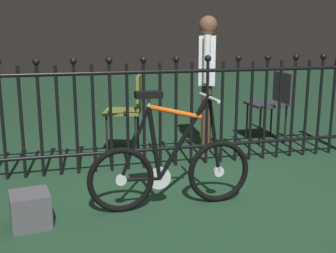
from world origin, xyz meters
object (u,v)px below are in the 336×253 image
Objects in this scene: bicycle at (171,168)px; chair_charcoal at (273,99)px; chair_olive at (129,106)px; person_visitor at (207,72)px; display_crate at (30,209)px.

chair_charcoal is (1.76, 1.69, 0.21)m from bicycle.
person_visitor reaches higher than chair_olive.
display_crate is (-0.99, -1.62, -0.42)m from chair_olive.
bicycle is at bearing 4.05° from display_crate.
chair_olive is 1.94m from display_crate.
person_visitor is at bearing 61.25° from bicycle.
person_visitor reaches higher than display_crate.
chair_charcoal is at bearing 4.48° from chair_olive.
bicycle reaches higher than chair_olive.
chair_olive is 1.82m from chair_charcoal.
bicycle is 1.56m from chair_olive.
chair_charcoal is 3.17× the size of display_crate.
chair_olive is 3.28× the size of display_crate.
bicycle is at bearing -118.75° from person_visitor.
bicycle is 4.85× the size of display_crate.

